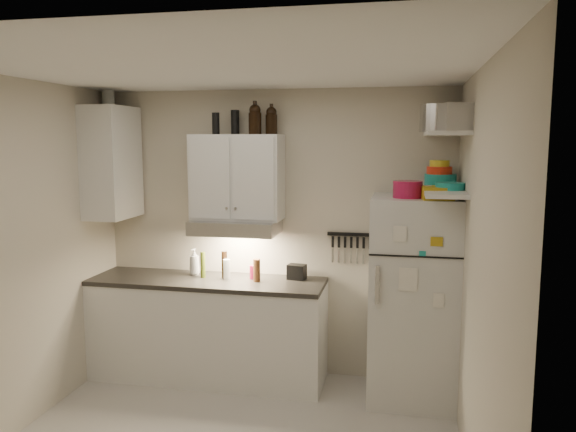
# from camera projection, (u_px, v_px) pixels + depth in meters

# --- Properties ---
(ceiling) EXTENTS (3.20, 3.00, 0.02)m
(ceiling) POSITION_uv_depth(u_px,v_px,m) (220.00, 66.00, 3.51)
(ceiling) COLOR white
(ceiling) RESTS_ON ground
(back_wall) EXTENTS (3.20, 0.02, 2.60)m
(back_wall) POSITION_uv_depth(u_px,v_px,m) (275.00, 233.00, 5.15)
(back_wall) COLOR beige
(back_wall) RESTS_ON ground
(left_wall) EXTENTS (0.02, 3.00, 2.60)m
(left_wall) POSITION_uv_depth(u_px,v_px,m) (8.00, 260.00, 4.01)
(left_wall) COLOR beige
(left_wall) RESTS_ON ground
(right_wall) EXTENTS (0.02, 3.00, 2.60)m
(right_wall) POSITION_uv_depth(u_px,v_px,m) (480.00, 283.00, 3.36)
(right_wall) COLOR beige
(right_wall) RESTS_ON ground
(base_cabinet) EXTENTS (2.10, 0.60, 0.88)m
(base_cabinet) POSITION_uv_depth(u_px,v_px,m) (208.00, 331.00, 5.07)
(base_cabinet) COLOR white
(base_cabinet) RESTS_ON floor
(countertop) EXTENTS (2.10, 0.62, 0.04)m
(countertop) POSITION_uv_depth(u_px,v_px,m) (207.00, 281.00, 5.01)
(countertop) COLOR #2A2724
(countertop) RESTS_ON base_cabinet
(upper_cabinet) EXTENTS (0.80, 0.33, 0.75)m
(upper_cabinet) POSITION_uv_depth(u_px,v_px,m) (237.00, 177.00, 4.97)
(upper_cabinet) COLOR white
(upper_cabinet) RESTS_ON back_wall
(side_cabinet) EXTENTS (0.33, 0.55, 1.00)m
(side_cabinet) POSITION_uv_depth(u_px,v_px,m) (112.00, 163.00, 5.05)
(side_cabinet) COLOR white
(side_cabinet) RESTS_ON left_wall
(range_hood) EXTENTS (0.76, 0.46, 0.12)m
(range_hood) POSITION_uv_depth(u_px,v_px,m) (236.00, 227.00, 4.96)
(range_hood) COLOR silver
(range_hood) RESTS_ON back_wall
(fridge) EXTENTS (0.70, 0.68, 1.70)m
(fridge) POSITION_uv_depth(u_px,v_px,m) (413.00, 299.00, 4.62)
(fridge) COLOR silver
(fridge) RESTS_ON floor
(shelf_hi) EXTENTS (0.30, 0.95, 0.03)m
(shelf_hi) POSITION_uv_depth(u_px,v_px,m) (446.00, 134.00, 4.26)
(shelf_hi) COLOR white
(shelf_hi) RESTS_ON right_wall
(shelf_lo) EXTENTS (0.30, 0.95, 0.03)m
(shelf_lo) POSITION_uv_depth(u_px,v_px,m) (444.00, 191.00, 4.32)
(shelf_lo) COLOR white
(shelf_lo) RESTS_ON right_wall
(knife_strip) EXTENTS (0.42, 0.02, 0.03)m
(knife_strip) POSITION_uv_depth(u_px,v_px,m) (351.00, 234.00, 4.98)
(knife_strip) COLOR black
(knife_strip) RESTS_ON back_wall
(dutch_oven) EXTENTS (0.24, 0.24, 0.13)m
(dutch_oven) POSITION_uv_depth(u_px,v_px,m) (408.00, 189.00, 4.40)
(dutch_oven) COLOR #9F123B
(dutch_oven) RESTS_ON fridge
(book_stack) EXTENTS (0.26, 0.31, 0.10)m
(book_stack) POSITION_uv_depth(u_px,v_px,m) (437.00, 193.00, 4.32)
(book_stack) COLOR #B49116
(book_stack) RESTS_ON fridge
(spice_jar) EXTENTS (0.07, 0.07, 0.10)m
(spice_jar) POSITION_uv_depth(u_px,v_px,m) (428.00, 192.00, 4.39)
(spice_jar) COLOR silver
(spice_jar) RESTS_ON fridge
(stock_pot) EXTENTS (0.37, 0.37, 0.22)m
(stock_pot) POSITION_uv_depth(u_px,v_px,m) (439.00, 118.00, 4.55)
(stock_pot) COLOR silver
(stock_pot) RESTS_ON shelf_hi
(tin_a) EXTENTS (0.19, 0.17, 0.19)m
(tin_a) POSITION_uv_depth(u_px,v_px,m) (456.00, 118.00, 4.09)
(tin_a) COLOR #AAAAAD
(tin_a) RESTS_ON shelf_hi
(tin_b) EXTENTS (0.23, 0.23, 0.19)m
(tin_b) POSITION_uv_depth(u_px,v_px,m) (456.00, 117.00, 3.87)
(tin_b) COLOR #AAAAAD
(tin_b) RESTS_ON shelf_hi
(bowl_teal) EXTENTS (0.26, 0.26, 0.10)m
(bowl_teal) POSITION_uv_depth(u_px,v_px,m) (440.00, 180.00, 4.57)
(bowl_teal) COLOR teal
(bowl_teal) RESTS_ON shelf_lo
(bowl_orange) EXTENTS (0.20, 0.20, 0.06)m
(bowl_orange) POSITION_uv_depth(u_px,v_px,m) (439.00, 170.00, 4.55)
(bowl_orange) COLOR red
(bowl_orange) RESTS_ON bowl_teal
(bowl_yellow) EXTENTS (0.16, 0.16, 0.05)m
(bowl_yellow) POSITION_uv_depth(u_px,v_px,m) (440.00, 163.00, 4.54)
(bowl_yellow) COLOR gold
(bowl_yellow) RESTS_ON bowl_orange
(plates) EXTENTS (0.26, 0.26, 0.06)m
(plates) POSITION_uv_depth(u_px,v_px,m) (450.00, 186.00, 4.26)
(plates) COLOR teal
(plates) RESTS_ON shelf_lo
(growler_a) EXTENTS (0.11, 0.11, 0.27)m
(growler_a) POSITION_uv_depth(u_px,v_px,m) (255.00, 119.00, 4.87)
(growler_a) COLOR black
(growler_a) RESTS_ON upper_cabinet
(growler_b) EXTENTS (0.11, 0.11, 0.25)m
(growler_b) POSITION_uv_depth(u_px,v_px,m) (271.00, 120.00, 4.89)
(growler_b) COLOR black
(growler_b) RESTS_ON upper_cabinet
(thermos_a) EXTENTS (0.09, 0.09, 0.21)m
(thermos_a) POSITION_uv_depth(u_px,v_px,m) (235.00, 122.00, 4.98)
(thermos_a) COLOR black
(thermos_a) RESTS_ON upper_cabinet
(thermos_b) EXTENTS (0.08, 0.08, 0.19)m
(thermos_b) POSITION_uv_depth(u_px,v_px,m) (216.00, 124.00, 4.92)
(thermos_b) COLOR black
(thermos_b) RESTS_ON upper_cabinet
(side_jar) EXTENTS (0.15, 0.15, 0.15)m
(side_jar) POSITION_uv_depth(u_px,v_px,m) (108.00, 99.00, 5.10)
(side_jar) COLOR silver
(side_jar) RESTS_ON side_cabinet
(soap_bottle) EXTENTS (0.13, 0.13, 0.27)m
(soap_bottle) POSITION_uv_depth(u_px,v_px,m) (194.00, 260.00, 5.14)
(soap_bottle) COLOR white
(soap_bottle) RESTS_ON countertop
(pepper_mill) EXTENTS (0.08, 0.08, 0.20)m
(pepper_mill) POSITION_uv_depth(u_px,v_px,m) (257.00, 270.00, 4.91)
(pepper_mill) COLOR brown
(pepper_mill) RESTS_ON countertop
(oil_bottle) EXTENTS (0.06, 0.06, 0.23)m
(oil_bottle) POSITION_uv_depth(u_px,v_px,m) (203.00, 265.00, 5.05)
(oil_bottle) COLOR #4A5A16
(oil_bottle) RESTS_ON countertop
(vinegar_bottle) EXTENTS (0.06, 0.06, 0.25)m
(vinegar_bottle) POSITION_uv_depth(u_px,v_px,m) (224.00, 265.00, 5.03)
(vinegar_bottle) COLOR black
(vinegar_bottle) RESTS_ON countertop
(clear_bottle) EXTENTS (0.07, 0.07, 0.18)m
(clear_bottle) POSITION_uv_depth(u_px,v_px,m) (227.00, 269.00, 4.98)
(clear_bottle) COLOR silver
(clear_bottle) RESTS_ON countertop
(red_jar) EXTENTS (0.08, 0.08, 0.12)m
(red_jar) POSITION_uv_depth(u_px,v_px,m) (253.00, 272.00, 5.01)
(red_jar) COLOR #9F123B
(red_jar) RESTS_ON countertop
(caddy) EXTENTS (0.17, 0.14, 0.13)m
(caddy) POSITION_uv_depth(u_px,v_px,m) (297.00, 272.00, 4.99)
(caddy) COLOR black
(caddy) RESTS_ON countertop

